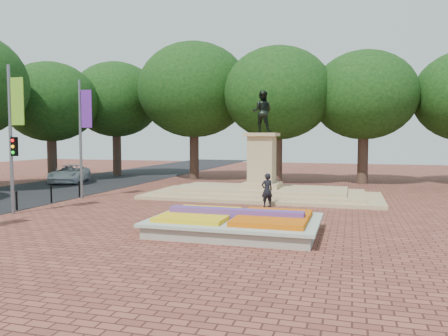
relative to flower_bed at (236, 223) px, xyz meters
name	(u,v)px	position (x,y,z in m)	size (l,w,h in m)	color
ground	(225,221)	(-1.03, 2.00, -0.38)	(90.00, 90.00, 0.00)	brown
asphalt_street	(21,194)	(-16.03, 7.00, -0.37)	(9.00, 90.00, 0.02)	black
flower_bed	(236,223)	(0.00, 0.00, 0.00)	(6.30, 4.30, 0.91)	gray
monument	(262,183)	(-1.03, 10.00, 0.50)	(14.00, 6.00, 6.40)	tan
tree_row_back	(316,99)	(1.31, 20.00, 6.29)	(44.80, 8.80, 10.43)	#33231C
banner_poles	(8,132)	(-11.10, 0.69, 3.50)	(0.88, 11.17, 7.00)	slate
van	(69,174)	(-17.59, 14.15, 0.34)	(2.37, 5.14, 1.43)	white
pedestrian	(267,190)	(-0.02, 6.37, 0.51)	(0.64, 0.42, 1.77)	black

